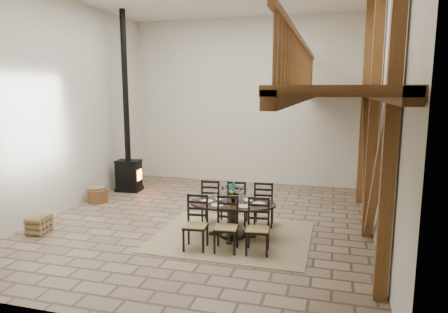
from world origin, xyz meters
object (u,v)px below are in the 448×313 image
(wood_stove, at_px, (128,152))
(log_stack, at_px, (39,224))
(dining_table, at_px, (232,218))
(log_basket, at_px, (98,195))

(wood_stove, bearing_deg, log_stack, -96.71)
(dining_table, height_order, wood_stove, wood_stove)
(log_basket, xyz_separation_m, log_stack, (0.13, -2.29, -0.00))
(dining_table, relative_size, log_basket, 3.99)
(wood_stove, bearing_deg, log_basket, -104.01)
(log_stack, bearing_deg, dining_table, 12.21)
(log_stack, bearing_deg, log_basket, 93.17)
(wood_stove, height_order, log_stack, wood_stove)
(wood_stove, xyz_separation_m, log_basket, (-0.19, -1.30, -0.94))
(log_basket, relative_size, log_stack, 1.00)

